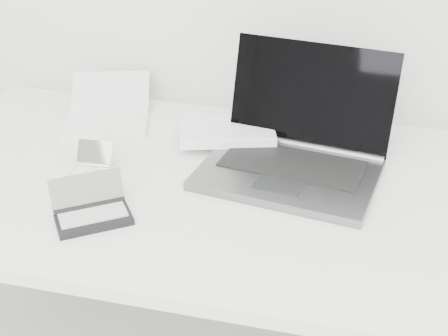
% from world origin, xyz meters
% --- Properties ---
extents(desk, '(1.60, 0.80, 0.73)m').
position_xyz_m(desk, '(0.00, 1.55, 0.68)').
color(desk, white).
rests_on(desk, ground).
extents(laptop_large, '(0.53, 0.42, 0.26)m').
position_xyz_m(laptop_large, '(0.06, 1.67, 0.77)').
color(laptop_large, slate).
rests_on(laptop_large, desk).
extents(netbook_open_white, '(0.28, 0.31, 0.08)m').
position_xyz_m(netbook_open_white, '(-0.42, 1.79, 0.75)').
color(netbook_open_white, white).
rests_on(netbook_open_white, desk).
extents(pda_silver, '(0.09, 0.11, 0.06)m').
position_xyz_m(pda_silver, '(-0.35, 1.51, 0.74)').
color(pda_silver, silver).
rests_on(pda_silver, desk).
extents(palmtop_charcoal, '(0.18, 0.17, 0.08)m').
position_xyz_m(palmtop_charcoal, '(-0.27, 1.35, 0.75)').
color(palmtop_charcoal, black).
rests_on(palmtop_charcoal, desk).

